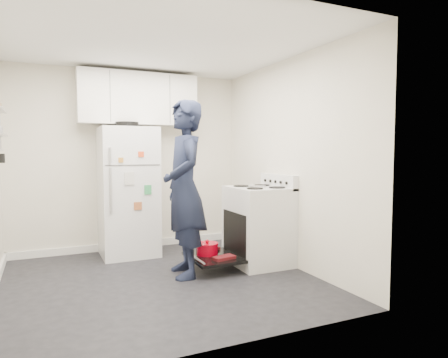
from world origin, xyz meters
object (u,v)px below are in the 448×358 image
electric_range (258,226)px  open_oven_door (211,254)px  refrigerator (128,191)px  person (184,189)px

electric_range → open_oven_door: size_ratio=1.57×
electric_range → open_oven_door: 0.67m
refrigerator → person: person is taller
electric_range → open_oven_door: bearing=176.4°
refrigerator → open_oven_door: bearing=-54.6°
open_oven_door → person: (-0.36, -0.10, 0.80)m
electric_range → refrigerator: refrigerator is taller
electric_range → person: (-0.96, -0.06, 0.51)m
electric_range → person: bearing=-176.3°
open_oven_door → person: bearing=-164.5°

